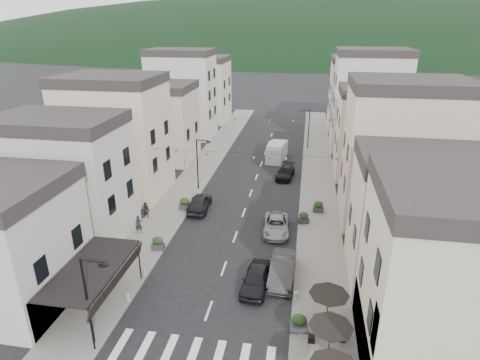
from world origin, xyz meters
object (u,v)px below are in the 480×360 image
object	(u,v)px
parked_car_c	(276,225)
parked_car_b	(282,269)
parked_car_a	(256,279)
pedestrian_a	(139,225)
parked_car_e	(200,203)
pedestrian_b	(146,210)
delivery_van	(277,151)
parked_car_d	(285,172)

from	to	relation	value
parked_car_c	parked_car_b	bearing A→B (deg)	-85.36
parked_car_a	pedestrian_a	xyz separation A→B (m)	(-11.50, 6.11, 0.19)
parked_car_c	parked_car_e	distance (m)	8.75
pedestrian_a	pedestrian_b	world-z (taller)	pedestrian_a
parked_car_b	delivery_van	distance (m)	27.75
parked_car_e	pedestrian_a	size ratio (longest dim) A/B	2.92
parked_car_e	pedestrian_a	xyz separation A→B (m)	(-4.14, -5.73, 0.12)
parked_car_c	pedestrian_a	bearing A→B (deg)	-172.30
parked_car_b	parked_car_c	size ratio (longest dim) A/B	1.02
pedestrian_b	parked_car_d	bearing A→B (deg)	62.91
parked_car_d	parked_car_c	bearing A→B (deg)	-83.31
parked_car_a	parked_car_b	distance (m)	2.29
delivery_van	parked_car_d	bearing A→B (deg)	-69.06
pedestrian_a	parked_car_b	bearing A→B (deg)	-39.48
parked_car_d	pedestrian_a	xyz separation A→B (m)	(-12.22, -16.37, 0.28)
pedestrian_a	parked_car_d	bearing A→B (deg)	33.21
delivery_van	pedestrian_b	size ratio (longest dim) A/B	3.42
pedestrian_a	pedestrian_b	size ratio (longest dim) A/B	1.03
parked_car_b	parked_car_c	distance (m)	7.23
parked_car_c	parked_car_d	xyz separation A→B (m)	(-0.03, 13.91, -0.01)
pedestrian_a	parked_car_c	bearing A→B (deg)	-8.68
parked_car_d	parked_car_b	bearing A→B (deg)	-80.51
pedestrian_a	pedestrian_b	xyz separation A→B (m)	(-0.50, 2.94, -0.03)
parked_car_c	parked_car_e	world-z (taller)	parked_car_e
parked_car_e	pedestrian_a	bearing A→B (deg)	50.96
parked_car_c	pedestrian_b	bearing A→B (deg)	174.19
parked_car_a	parked_car_c	distance (m)	8.60
delivery_van	pedestrian_a	xyz separation A→B (m)	(-10.60, -22.93, -0.29)
parked_car_d	parked_car_e	world-z (taller)	parked_car_e
parked_car_a	delivery_van	size ratio (longest dim) A/B	0.81
parked_car_c	parked_car_d	bearing A→B (deg)	86.45
parked_car_a	parked_car_c	bearing A→B (deg)	88.85
parked_car_d	delivery_van	xyz separation A→B (m)	(-1.62, 6.56, 0.57)
parked_car_d	parked_car_e	bearing A→B (deg)	-120.66
parked_car_d	delivery_van	world-z (taller)	delivery_van
parked_car_c	pedestrian_a	xyz separation A→B (m)	(-12.25, -2.46, 0.27)
parked_car_b	pedestrian_a	size ratio (longest dim) A/B	3.02
delivery_van	parked_car_e	bearing A→B (deg)	-103.53
parked_car_d	pedestrian_a	size ratio (longest dim) A/B	2.78
parked_car_b	parked_car_e	size ratio (longest dim) A/B	1.03
delivery_van	parked_car_a	bearing A→B (deg)	-81.17
parked_car_b	pedestrian_b	world-z (taller)	pedestrian_b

